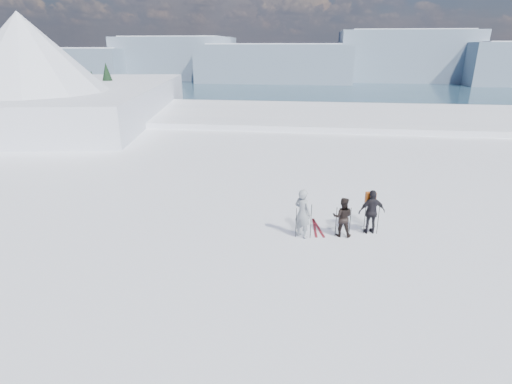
{
  "coord_description": "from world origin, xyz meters",
  "views": [
    {
      "loc": [
        -0.73,
        -10.93,
        6.8
      ],
      "look_at": [
        -2.58,
        3.0,
        1.63
      ],
      "focal_mm": 28.0,
      "sensor_mm": 36.0,
      "label": 1
    }
  ],
  "objects_px": {
    "skier_pack": "(372,212)",
    "skis_loose": "(316,228)",
    "skier_grey": "(303,213)",
    "skier_dark": "(342,217)"
  },
  "relations": [
    {
      "from": "skier_pack",
      "to": "skis_loose",
      "type": "bearing_deg",
      "value": -17.08
    },
    {
      "from": "skier_grey",
      "to": "skier_dark",
      "type": "xyz_separation_m",
      "value": [
        1.49,
        0.27,
        -0.18
      ]
    },
    {
      "from": "skier_grey",
      "to": "skis_loose",
      "type": "height_order",
      "value": "skier_grey"
    },
    {
      "from": "skier_grey",
      "to": "skier_pack",
      "type": "xyz_separation_m",
      "value": [
        2.6,
        0.67,
        -0.08
      ]
    },
    {
      "from": "skier_pack",
      "to": "skier_grey",
      "type": "bearing_deg",
      "value": 1.79
    },
    {
      "from": "skier_grey",
      "to": "skis_loose",
      "type": "relative_size",
      "value": 1.11
    },
    {
      "from": "skier_pack",
      "to": "skis_loose",
      "type": "height_order",
      "value": "skier_pack"
    },
    {
      "from": "skier_grey",
      "to": "skier_dark",
      "type": "height_order",
      "value": "skier_grey"
    },
    {
      "from": "skier_grey",
      "to": "skis_loose",
      "type": "distance_m",
      "value": 1.37
    },
    {
      "from": "skier_pack",
      "to": "skis_loose",
      "type": "distance_m",
      "value": 2.21
    }
  ]
}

